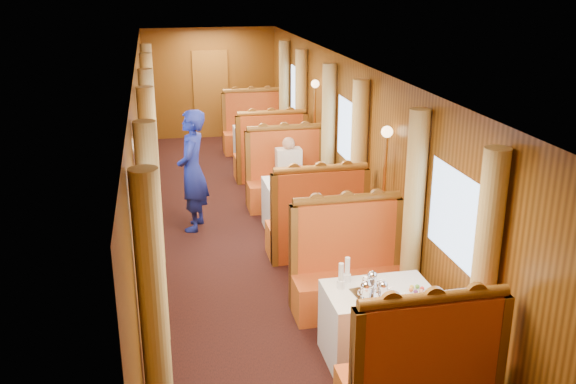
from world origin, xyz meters
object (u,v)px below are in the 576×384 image
object	(u,v)px
teapot_left	(366,292)
passenger	(289,166)
banquette_mid_aft	(286,181)
tea_tray	(370,293)
fruit_plate	(416,291)
banquette_near_aft	(349,275)
teapot_right	(383,291)
banquette_far_aft	(253,132)
teapot_back	(372,282)
rose_vase_mid	(299,170)
table_mid	(300,205)
banquette_far_fwd	(270,157)
table_far	(261,146)
steward	(192,171)
table_near	(378,325)
banquette_mid_fwd	(317,227)
rose_vase_far	(260,119)

from	to	relation	value
teapot_left	passenger	xyz separation A→B (m)	(0.19, 4.43, -0.08)
banquette_mid_aft	tea_tray	distance (m)	4.56
fruit_plate	passenger	bearing A→B (deg)	94.24
banquette_near_aft	teapot_right	distance (m)	1.20
banquette_near_aft	banquette_mid_aft	xyz separation A→B (m)	(0.00, 3.50, 0.00)
banquette_far_aft	teapot_back	distance (m)	7.95
fruit_plate	passenger	size ratio (longest dim) A/B	0.30
teapot_right	rose_vase_mid	size ratio (longest dim) A/B	0.43
table_mid	banquette_far_aft	bearing A→B (deg)	90.00
rose_vase_mid	passenger	xyz separation A→B (m)	(0.02, 0.83, -0.19)
banquette_far_fwd	banquette_near_aft	bearing A→B (deg)	-90.00
table_far	teapot_back	distance (m)	6.94
banquette_mid_aft	teapot_left	size ratio (longest dim) A/B	7.82
tea_tray	passenger	world-z (taller)	passenger
teapot_right	passenger	distance (m)	4.43
tea_tray	teapot_right	bearing A→B (deg)	-43.82
banquette_mid_aft	steward	size ratio (longest dim) A/B	0.74
passenger	teapot_right	bearing A→B (deg)	-90.28
table_near	banquette_near_aft	distance (m)	1.02
banquette_mid_fwd	rose_vase_far	bearing A→B (deg)	90.31
banquette_near_aft	steward	bearing A→B (deg)	118.72
rose_vase_far	steward	world-z (taller)	steward
tea_tray	passenger	xyz separation A→B (m)	(0.11, 4.34, -0.02)
banquette_mid_aft	passenger	xyz separation A→B (m)	(-0.00, -0.21, 0.32)
teapot_back	passenger	xyz separation A→B (m)	(0.06, 4.24, -0.08)
table_near	passenger	size ratio (longest dim) A/B	1.38
banquette_near_aft	teapot_back	xyz separation A→B (m)	(-0.06, -0.94, 0.39)
teapot_back	banquette_far_fwd	bearing A→B (deg)	112.28
banquette_mid_fwd	table_far	distance (m)	4.51
table_far	teapot_left	world-z (taller)	teapot_left
banquette_near_aft	rose_vase_mid	world-z (taller)	banquette_near_aft
steward	passenger	size ratio (longest dim) A/B	2.39
banquette_far_aft	tea_tray	distance (m)	8.06
table_far	tea_tray	distance (m)	7.04
banquette_far_aft	fruit_plate	xyz separation A→B (m)	(0.33, -8.12, 0.35)
table_mid	steward	distance (m)	1.67
teapot_left	table_near	bearing A→B (deg)	14.04
banquette_mid_aft	rose_vase_mid	world-z (taller)	banquette_mid_aft
banquette_mid_aft	teapot_back	world-z (taller)	banquette_mid_aft
banquette_far_aft	teapot_left	distance (m)	8.15
tea_tray	rose_vase_far	bearing A→B (deg)	89.26
banquette_near_aft	rose_vase_far	bearing A→B (deg)	90.24
banquette_mid_aft	table_far	size ratio (longest dim) A/B	1.28
banquette_far_aft	teapot_right	bearing A→B (deg)	-90.15
table_mid	tea_tray	distance (m)	3.56
banquette_mid_aft	rose_vase_mid	xyz separation A→B (m)	(-0.02, -1.04, 0.50)
banquette_far_fwd	teapot_back	size ratio (longest dim) A/B	7.98
table_near	fruit_plate	size ratio (longest dim) A/B	4.62
rose_vase_far	passenger	distance (m)	2.67
banquette_far_fwd	fruit_plate	bearing A→B (deg)	-86.93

